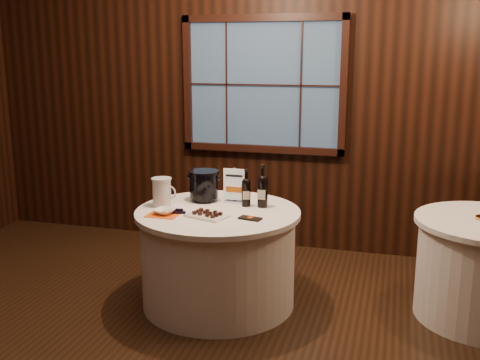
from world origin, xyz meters
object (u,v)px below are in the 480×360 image
(port_bottle_right, at_px, (263,189))
(chocolate_box, at_px, (250,218))
(port_bottle_left, at_px, (246,190))
(cracker_bowl, at_px, (164,211))
(sign_stand, at_px, (234,191))
(main_table, at_px, (218,257))
(glass_pitcher, at_px, (162,192))
(grape_bunch, at_px, (179,211))
(ice_bucket, at_px, (204,185))
(chocolate_plate, at_px, (207,215))

(port_bottle_right, height_order, chocolate_box, port_bottle_right)
(port_bottle_left, xyz_separation_m, cracker_bowl, (-0.53, -0.40, -0.11))
(sign_stand, bearing_deg, chocolate_box, -58.82)
(port_bottle_left, distance_m, chocolate_box, 0.38)
(main_table, height_order, glass_pitcher, glass_pitcher)
(grape_bunch, bearing_deg, ice_bucket, 81.95)
(ice_bucket, distance_m, chocolate_plate, 0.48)
(chocolate_box, bearing_deg, main_table, 163.35)
(grape_bunch, distance_m, glass_pitcher, 0.29)
(main_table, relative_size, ice_bucket, 5.07)
(chocolate_plate, height_order, glass_pitcher, glass_pitcher)
(chocolate_plate, relative_size, cracker_bowl, 2.21)
(ice_bucket, xyz_separation_m, chocolate_plate, (0.18, -0.43, -0.12))
(port_bottle_left, height_order, ice_bucket, port_bottle_left)
(sign_stand, distance_m, port_bottle_left, 0.15)
(glass_pitcher, bearing_deg, grape_bunch, -29.70)
(port_bottle_left, bearing_deg, main_table, -150.92)
(main_table, relative_size, grape_bunch, 8.03)
(port_bottle_left, bearing_deg, cracker_bowl, -159.49)
(glass_pitcher, bearing_deg, chocolate_box, -2.23)
(sign_stand, bearing_deg, grape_bunch, -125.19)
(port_bottle_right, xyz_separation_m, cracker_bowl, (-0.66, -0.40, -0.12))
(port_bottle_right, height_order, ice_bucket, port_bottle_right)
(port_bottle_left, height_order, grape_bunch, port_bottle_left)
(port_bottle_left, bearing_deg, grape_bunch, -157.15)
(ice_bucket, relative_size, chocolate_plate, 0.74)
(port_bottle_right, distance_m, grape_bunch, 0.68)
(sign_stand, height_order, glass_pitcher, sign_stand)
(main_table, bearing_deg, cracker_bowl, -148.50)
(main_table, height_order, ice_bucket, ice_bucket)
(main_table, distance_m, glass_pitcher, 0.68)
(grape_bunch, xyz_separation_m, cracker_bowl, (-0.10, -0.05, 0.00))
(grape_bunch, relative_size, cracker_bowl, 1.03)
(grape_bunch, bearing_deg, cracker_bowl, -155.37)
(cracker_bowl, bearing_deg, glass_pitcher, 116.81)
(port_bottle_right, bearing_deg, grape_bunch, -149.55)
(cracker_bowl, bearing_deg, port_bottle_left, 36.70)
(ice_bucket, xyz_separation_m, grape_bunch, (-0.06, -0.41, -0.11))
(port_bottle_left, relative_size, cracker_bowl, 1.94)
(port_bottle_left, distance_m, chocolate_plate, 0.43)
(port_bottle_right, bearing_deg, glass_pitcher, -168.39)
(port_bottle_right, distance_m, chocolate_box, 0.38)
(cracker_bowl, bearing_deg, main_table, 31.50)
(chocolate_box, distance_m, cracker_bowl, 0.66)
(grape_bunch, bearing_deg, chocolate_box, 0.90)
(main_table, distance_m, chocolate_box, 0.52)
(port_bottle_right, bearing_deg, chocolate_box, -93.24)
(chocolate_box, relative_size, cracker_bowl, 1.06)
(sign_stand, relative_size, ice_bucket, 1.15)
(chocolate_plate, distance_m, glass_pitcher, 0.49)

